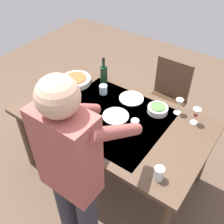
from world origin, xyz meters
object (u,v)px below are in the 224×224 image
Objects in this scene: wine_bottle at (104,75)px; water_cup_far_left at (103,90)px; person_server at (73,174)px; dinner_plate_near at (116,116)px; wine_glass_left at (179,104)px; side_bowl_salad at (158,109)px; water_cup_near_right at (135,125)px; dinner_plate_far at (131,98)px; serving_bowl_pasta at (76,80)px; dining_table at (112,122)px; chair_near at (167,95)px; water_cup_near_left at (159,173)px; wine_glass_right at (196,113)px.

wine_bottle reaches higher than water_cup_far_left.
person_server reaches higher than dinner_plate_near.
side_bowl_salad is at bearing 30.76° from wine_glass_left.
water_cup_near_right reaches higher than dinner_plate_far.
wine_bottle is 0.99× the size of serving_bowl_pasta.
wine_bottle is at bearing -44.98° from dining_table.
water_cup_near_right is at bearing 81.79° from side_bowl_salad.
wine_glass_left is at bearing 122.18° from chair_near.
water_cup_near_left is (-0.40, -0.41, -0.13)m from person_server.
wine_glass_right is (-0.17, 0.03, 0.00)m from wine_glass_left.
chair_near is 0.79m from wine_bottle.
dining_table is at bearing 139.57° from water_cup_far_left.
side_bowl_salad is (-0.29, -0.28, 0.11)m from dining_table.
water_cup_far_left is at bearing 58.41° from chair_near.
person_server is 1.24m from wine_bottle.
wine_glass_left reaches higher than water_cup_far_left.
dining_table is 1.85× the size of chair_near.
wine_glass_right is at bearing 132.25° from chair_near.
side_bowl_salad is (-0.06, -1.02, -0.15)m from person_server.
water_cup_near_right reaches higher than serving_bowl_pasta.
wine_bottle is at bearing -32.43° from water_cup_near_right.
chair_near is 0.66m from side_bowl_salad.
water_cup_near_right is at bearing 153.49° from water_cup_far_left.
wine_glass_right is 0.88m from water_cup_far_left.
water_cup_far_left is 0.28m from dinner_plate_far.
dinner_plate_far is (0.02, -0.29, 0.00)m from dinner_plate_near.
person_server is at bearing 93.65° from chair_near.
wine_glass_left is 1.05m from serving_bowl_pasta.
wine_bottle is at bearing -0.51° from wine_glass_right.
person_server reaches higher than dinner_plate_far.
water_cup_near_left is at bearing 134.27° from dinner_plate_far.
side_bowl_salad is at bearing -173.84° from water_cup_far_left.
water_cup_far_left is at bearing -35.49° from dinner_plate_near.
water_cup_near_right reaches higher than dinner_plate_near.
water_cup_far_left is (0.39, 0.64, 0.29)m from chair_near.
dining_table is 1.00× the size of person_server.
dining_table is at bearing 81.25° from chair_near.
person_server is 9.38× the size of side_bowl_salad.
dinner_plate_far is (0.13, 0.56, 0.25)m from chair_near.
wine_glass_right is 0.52m from water_cup_near_right.
person_server is 15.50× the size of water_cup_near_left.
water_cup_near_left reaches higher than dining_table.
wine_glass_right reaches higher than water_cup_near_right.
dinner_plate_far is at bearing 173.44° from wine_bottle.
person_server is at bearing 79.46° from wine_glass_left.
dining_table is at bearing -28.04° from water_cup_near_left.
wine_glass_right reaches higher than dinner_plate_near.
wine_glass_right is 0.66× the size of dinner_plate_far.
chair_near is 0.54× the size of person_server.
chair_near is 0.63m from dinner_plate_far.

